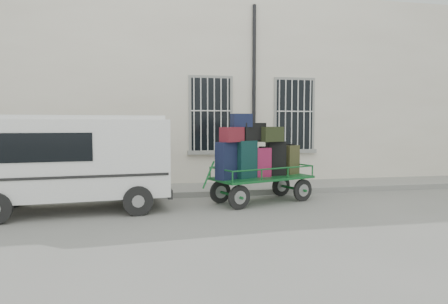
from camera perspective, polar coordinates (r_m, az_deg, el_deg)
ground at (r=9.62m, az=3.42°, el=-7.72°), size 80.00×80.00×0.00m
building at (r=14.84m, az=-1.96°, el=8.04°), size 24.00×5.15×6.00m
sidewalk at (r=11.71m, az=0.68°, el=-5.23°), size 24.00×1.70×0.15m
luggage_cart at (r=9.89m, az=4.81°, el=-1.10°), size 2.96×1.90×2.20m
van at (r=9.54m, az=-20.93°, el=-0.64°), size 4.40×2.25×2.14m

